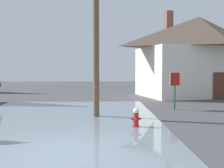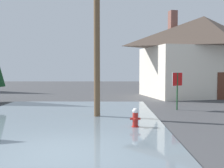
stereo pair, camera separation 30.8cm
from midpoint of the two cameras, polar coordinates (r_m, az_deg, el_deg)
ground_plane at (r=7.21m, az=-10.29°, el=-15.32°), size 80.00×80.00×0.10m
flood_puddle at (r=11.51m, az=-10.63°, el=-7.82°), size 8.58×12.38×0.07m
fire_hydrant at (r=9.92m, az=6.01°, el=-7.53°), size 0.39×0.34×0.78m
utility_pole at (r=12.03m, az=-2.59°, el=11.33°), size 1.60×0.28×7.51m
stop_sign_far at (r=14.69m, az=14.67°, el=0.17°), size 0.65×0.41×2.06m
house at (r=22.96m, az=19.66°, el=6.03°), size 11.04×7.95×7.08m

